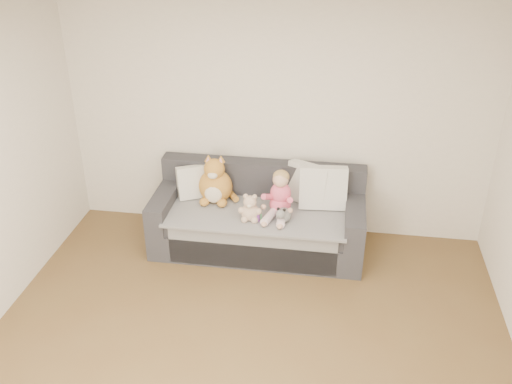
% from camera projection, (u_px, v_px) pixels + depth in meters
% --- Properties ---
extents(room_shell, '(5.00, 5.00, 5.00)m').
position_uv_depth(room_shell, '(243.00, 220.00, 4.15)').
color(room_shell, brown).
rests_on(room_shell, ground).
extents(sofa, '(2.20, 0.94, 0.85)m').
position_uv_depth(sofa, '(259.00, 220.00, 6.06)').
color(sofa, '#2A2A2F').
rests_on(sofa, ground).
extents(cushion_left, '(0.42, 0.33, 0.36)m').
position_uv_depth(cushion_left, '(195.00, 182.00, 6.11)').
color(cushion_left, silver).
rests_on(cushion_left, sofa).
extents(cushion_right_back, '(0.51, 0.39, 0.44)m').
position_uv_depth(cushion_right_back, '(308.00, 184.00, 5.99)').
color(cushion_right_back, silver).
rests_on(cushion_right_back, sofa).
extents(cushion_right_front, '(0.50, 0.26, 0.46)m').
position_uv_depth(cushion_right_front, '(323.00, 188.00, 5.89)').
color(cushion_right_front, silver).
rests_on(cushion_right_front, sofa).
extents(toddler, '(0.33, 0.48, 0.47)m').
position_uv_depth(toddler, '(280.00, 196.00, 5.78)').
color(toddler, '#E95281').
rests_on(toddler, sofa).
extents(plush_cat, '(0.44, 0.38, 0.55)m').
position_uv_depth(plush_cat, '(215.00, 184.00, 6.01)').
color(plush_cat, '#C07E2A').
rests_on(plush_cat, sofa).
extents(teddy_bear, '(0.24, 0.17, 0.30)m').
position_uv_depth(teddy_bear, '(250.00, 210.00, 5.69)').
color(teddy_bear, beige).
rests_on(teddy_bear, sofa).
extents(plush_cow, '(0.15, 0.24, 0.19)m').
position_uv_depth(plush_cow, '(283.00, 215.00, 5.69)').
color(plush_cow, white).
rests_on(plush_cow, sofa).
extents(sippy_cup, '(0.10, 0.07, 0.11)m').
position_uv_depth(sippy_cup, '(257.00, 216.00, 5.71)').
color(sippy_cup, purple).
rests_on(sippy_cup, sofa).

